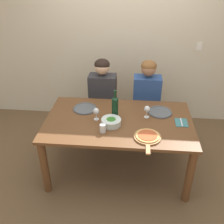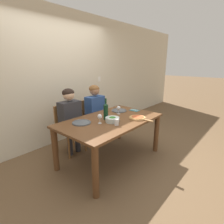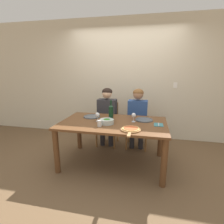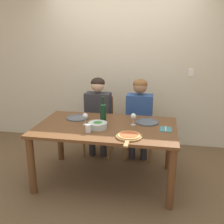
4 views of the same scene
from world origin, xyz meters
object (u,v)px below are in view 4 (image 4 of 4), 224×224
broccoli_bowl (98,125)px  person_woman (98,110)px  person_man (139,112)px  wine_glass_right (133,117)px  dinner_plate_right (147,122)px  pizza_on_board (129,136)px  fork_on_napkin (166,129)px  water_tumbler (88,128)px  wine_glass_left (85,117)px  chair_left (100,123)px  chair_right (139,125)px  wine_bottle (103,113)px  dinner_plate_left (77,118)px

broccoli_bowl → person_woman: bearing=103.7°
person_man → wine_glass_right: (-0.02, -0.63, 0.12)m
person_man → dinner_plate_right: size_ratio=4.12×
broccoli_bowl → pizza_on_board: bearing=-28.5°
person_woman → person_man: (0.63, 0.00, 0.00)m
dinner_plate_right → fork_on_napkin: dinner_plate_right is taller
dinner_plate_right → water_tumbler: (-0.65, -0.47, 0.04)m
wine_glass_left → pizza_on_board: bearing=-28.4°
person_woman → fork_on_napkin: 1.23m
chair_left → water_tumbler: bearing=-83.5°
chair_right → dinner_plate_right: (0.15, -0.61, 0.27)m
person_woman → pizza_on_board: (0.61, -1.05, 0.03)m
person_woman → pizza_on_board: person_woman is taller
chair_left → dinner_plate_right: size_ratio=3.02×
wine_glass_right → fork_on_napkin: 0.42m
water_tumbler → chair_left: bearing=96.5°
dinner_plate_right → pizza_on_board: pizza_on_board is taller
broccoli_bowl → chair_right: bearing=65.5°
wine_glass_right → water_tumbler: (-0.48, -0.35, -0.06)m
water_tumbler → fork_on_napkin: 0.92m
person_man → wine_glass_right: person_man is taller
chair_left → broccoli_bowl: chair_left is taller
wine_bottle → wine_glass_right: (0.38, 0.03, -0.04)m
chair_right → person_man: person_man is taller
dinner_plate_right → wine_glass_left: 0.79m
pizza_on_board → wine_bottle: bearing=134.0°
wine_bottle → wine_glass_left: wine_bottle is taller
pizza_on_board → wine_glass_right: (0.00, 0.42, 0.09)m
dinner_plate_left → wine_glass_left: wine_glass_left is taller
person_woman → water_tumbler: bearing=-82.8°
chair_left → broccoli_bowl: 1.00m
broccoli_bowl → fork_on_napkin: (0.80, 0.11, -0.04)m
wine_bottle → dinner_plate_right: 0.58m
wine_bottle → broccoli_bowl: wine_bottle is taller
broccoli_bowl → water_tumbler: bearing=-117.5°
dinner_plate_left → pizza_on_board: pizza_on_board is taller
chair_right → person_man: (0.00, -0.11, 0.25)m
chair_right → wine_glass_right: 0.82m
chair_right → fork_on_napkin: chair_right is taller
person_woman → person_man: size_ratio=1.00×
broccoli_bowl → dinner_plate_right: size_ratio=0.76×
pizza_on_board → fork_on_napkin: (0.40, 0.33, -0.01)m
wine_bottle → wine_glass_left: 0.23m
dinner_plate_left → dinner_plate_right: 0.93m
person_woman → chair_right: bearing=9.9°
person_man → pizza_on_board: 1.05m
chair_right → person_woman: 0.68m
chair_right → broccoli_bowl: bearing=-114.5°
wine_bottle → chair_right: bearing=62.7°
wine_glass_right → chair_left: bearing=129.5°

